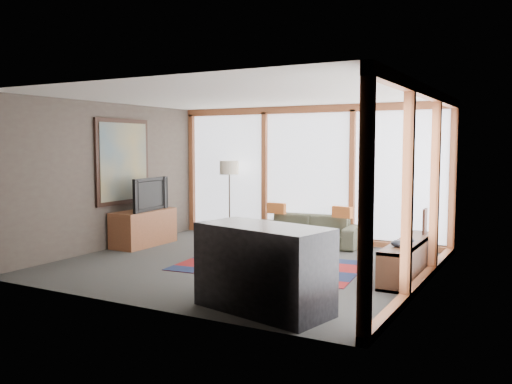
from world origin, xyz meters
The scene contains 17 objects.
ground centered at (0.00, 0.00, 0.00)m, with size 5.50×5.50×0.00m, color #32322F.
room_envelope centered at (0.49, 0.56, 1.54)m, with size 5.52×5.02×2.62m.
rug centered at (0.41, 0.08, 0.01)m, with size 2.74×1.76×0.01m, color maroon.
sofa centered at (0.23, 1.95, 0.28)m, with size 1.91×0.75×0.56m, color #323627.
pillow_left centered at (-0.39, 1.92, 0.66)m, with size 0.37×0.11×0.20m, color #B45D27.
pillow_right centered at (0.91, 1.94, 0.66)m, with size 0.37×0.11×0.20m, color #B45D27.
floor_lamp centered at (-1.51, 2.05, 0.77)m, with size 0.39×0.39×1.54m, color #31231B, non-canonical shape.
coffee_table centered at (-0.03, 0.22, 0.19)m, with size 1.16×0.58×0.39m, color #342215, non-canonical shape.
book_stack centered at (-0.38, 0.21, 0.44)m, with size 0.24×0.30×0.10m, color brown.
vase centered at (0.05, 0.23, 0.48)m, with size 0.23×0.23×0.19m, color beige.
bookshelf centered at (2.43, 0.45, 0.25)m, with size 0.37×2.02×0.50m, color #342215, non-canonical shape.
bowl_a centered at (2.40, -0.07, 0.55)m, with size 0.19×0.19×0.10m, color black.
bowl_b centered at (2.46, 0.30, 0.54)m, with size 0.16×0.16×0.08m, color black.
shelf_picture centered at (2.48, 1.24, 0.70)m, with size 0.04×0.29×0.38m, color black.
tv_console centered at (-2.43, 0.51, 0.33)m, with size 0.54×1.30×0.65m, color brown.
television centered at (-2.36, 0.51, 0.95)m, with size 1.05×0.14×0.61m, color black.
bar_counter centered at (1.37, -1.93, 0.48)m, with size 1.52×0.71×0.96m, color black.
Camera 1 is at (4.15, -7.19, 1.86)m, focal length 38.00 mm.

